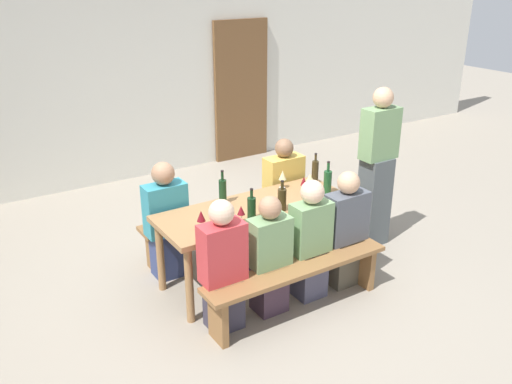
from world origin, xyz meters
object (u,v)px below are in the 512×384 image
wine_bottle_3 (252,208)px  wine_bottle_4 (223,191)px  wine_glass_0 (201,216)px  wooden_door (241,91)px  seated_guest_near_0 (223,269)px  wine_bottle_2 (315,171)px  seated_guest_near_3 (345,232)px  wine_bottle_1 (282,199)px  wine_glass_2 (241,211)px  wine_bottle_0 (328,181)px  wine_glass_4 (310,178)px  seated_guest_near_1 (269,258)px  bench_near (297,276)px  wine_glass_1 (283,176)px  seated_guest_far_1 (283,194)px  bench_far (222,220)px  tasting_table (256,216)px  wine_glass_3 (304,182)px  standing_host (377,171)px  seated_guest_near_2 (310,242)px

wine_bottle_3 → wine_bottle_4: wine_bottle_4 is taller
wine_glass_0 → wooden_door: bearing=54.2°
wooden_door → seated_guest_near_0: 4.45m
wine_bottle_2 → seated_guest_near_3: bearing=-104.9°
seated_guest_near_0 → wine_bottle_3: bearing=-57.1°
wine_bottle_1 → wine_glass_2: bearing=-177.1°
wine_bottle_2 → seated_guest_near_0: 1.68m
wine_bottle_0 → seated_guest_near_3: seated_guest_near_3 is taller
wine_glass_4 → seated_guest_near_1: size_ratio=0.15×
bench_near → wine_bottle_4: wine_bottle_4 is taller
bench_near → wine_glass_1: wine_glass_1 is taller
wine_bottle_4 → wine_glass_2: bearing=-99.2°
wine_glass_0 → wine_glass_1: bearing=19.7°
wine_glass_2 → seated_guest_far_1: bearing=36.9°
bench_far → seated_guest_near_1: 1.20m
wooden_door → bench_near: bearing=-114.7°
wine_glass_1 → tasting_table: bearing=-151.7°
bench_near → wine_bottle_1: bearing=71.3°
bench_near → seated_guest_near_1: (-0.19, 0.15, 0.16)m
wine_bottle_4 → wine_glass_1: 0.69m
wooden_door → wine_glass_3: (-1.19, -3.14, -0.19)m
wine_glass_4 → seated_guest_near_1: (-0.89, -0.61, -0.35)m
wooden_door → wine_bottle_2: (-0.93, -3.00, -0.18)m
bench_near → seated_guest_far_1: bearing=60.2°
bench_near → standing_host: bearing=22.7°
wine_glass_3 → bench_near: bearing=-129.4°
seated_guest_near_0 → seated_guest_near_1: seated_guest_near_0 is taller
wine_bottle_4 → wine_glass_2: size_ratio=2.08×
wine_glass_1 → seated_guest_far_1: (0.20, 0.25, -0.33)m
wooden_door → wine_glass_4: (-1.08, -3.10, -0.19)m
wine_glass_3 → seated_guest_near_1: 1.02m
bench_near → wine_glass_3: size_ratio=10.70×
wooden_door → standing_host: bearing=-95.4°
wine_bottle_3 → seated_guest_near_1: 0.46m
wine_bottle_0 → seated_guest_near_0: seated_guest_near_0 is taller
wine_bottle_2 → seated_guest_near_1: seated_guest_near_1 is taller
wine_glass_1 → seated_guest_far_1: size_ratio=0.16×
bench_far → wine_bottle_4: 0.70m
wooden_door → wine_bottle_1: wooden_door is taller
bench_near → wine_glass_0: wine_glass_0 is taller
wooden_door → wine_glass_0: size_ratio=12.22×
wine_bottle_1 → seated_guest_near_0: (-0.80, -0.33, -0.31)m
wine_glass_0 → seated_guest_near_3: (1.29, -0.37, -0.34)m
wine_glass_0 → wine_glass_4: bearing=10.2°
seated_guest_near_1 → bench_far: bearing=-9.2°
wooden_door → standing_host: (-0.31, -3.24, -0.22)m
wine_bottle_3 → wine_bottle_1: bearing=4.6°
wine_bottle_4 → wine_glass_1: size_ratio=1.77×
tasting_table → wine_glass_2: bearing=-144.0°
wine_glass_2 → seated_guest_near_2: bearing=-29.9°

